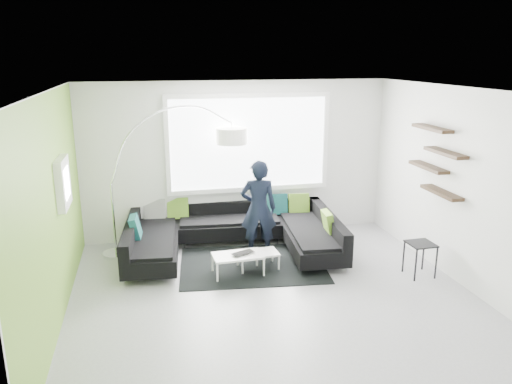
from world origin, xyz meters
TOP-DOWN VIEW (x-y plane):
  - ground at (0.00, 0.00)m, footprint 5.50×5.50m
  - room_shell at (0.04, 0.21)m, footprint 5.54×5.04m
  - sectional_sofa at (-0.28, 1.53)m, footprint 3.61×2.41m
  - rug at (-0.06, 1.01)m, footprint 2.42×1.88m
  - coffee_table at (-0.17, 0.80)m, footprint 1.00×0.61m
  - arc_lamp at (-2.18, 1.91)m, footprint 2.25×0.55m
  - side_table at (2.31, 0.09)m, footprint 0.39×0.39m
  - person at (0.13, 1.40)m, footprint 0.72×0.58m
  - laptop at (-0.25, 0.69)m, footprint 0.52×0.49m

SIDE VIEW (x-z plane):
  - ground at x=0.00m, z-range 0.00..0.00m
  - rug at x=-0.06m, z-range 0.00..0.01m
  - coffee_table at x=-0.17m, z-range 0.00..0.32m
  - side_table at x=2.31m, z-range 0.00..0.52m
  - sectional_sofa at x=-0.28m, z-range -0.04..0.70m
  - laptop at x=-0.25m, z-range 0.32..0.35m
  - person at x=0.13m, z-range 0.00..1.61m
  - arc_lamp at x=-2.18m, z-range 0.00..2.45m
  - room_shell at x=0.04m, z-range 0.40..3.22m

